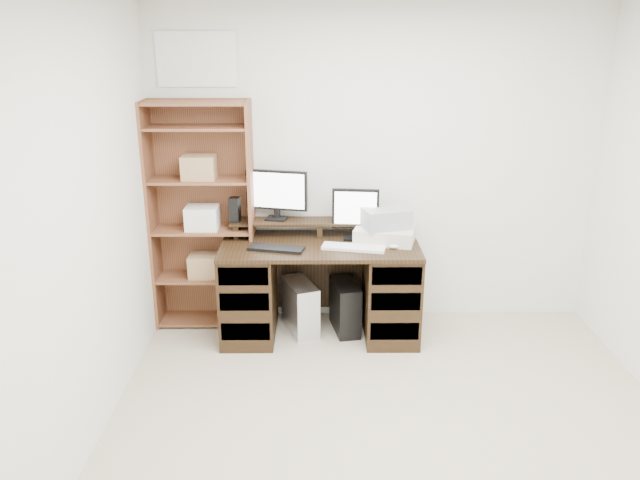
{
  "coord_description": "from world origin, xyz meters",
  "views": [
    {
      "loc": [
        -0.46,
        -2.83,
        2.3
      ],
      "look_at": [
        -0.43,
        1.43,
        0.85
      ],
      "focal_mm": 35.0,
      "sensor_mm": 36.0,
      "label": 1
    }
  ],
  "objects_px": {
    "monitor_wide": "(276,192)",
    "bookshelf": "(203,214)",
    "printer": "(385,234)",
    "tower_black": "(345,306)",
    "tower_silver": "(300,307)",
    "monitor_small": "(355,212)",
    "desk": "(320,287)"
  },
  "relations": [
    {
      "from": "desk",
      "to": "monitor_wide",
      "type": "relative_size",
      "value": 3.09
    },
    {
      "from": "monitor_wide",
      "to": "tower_black",
      "type": "xyz_separation_m",
      "value": [
        0.54,
        -0.2,
        -0.88
      ]
    },
    {
      "from": "desk",
      "to": "printer",
      "type": "bearing_deg",
      "value": 6.54
    },
    {
      "from": "tower_silver",
      "to": "bookshelf",
      "type": "height_order",
      "value": "bookshelf"
    },
    {
      "from": "printer",
      "to": "tower_black",
      "type": "xyz_separation_m",
      "value": [
        -0.3,
        -0.01,
        -0.6
      ]
    },
    {
      "from": "printer",
      "to": "tower_silver",
      "type": "xyz_separation_m",
      "value": [
        -0.65,
        -0.03,
        -0.6
      ]
    },
    {
      "from": "tower_silver",
      "to": "tower_black",
      "type": "height_order",
      "value": "tower_silver"
    },
    {
      "from": "monitor_wide",
      "to": "desk",
      "type": "bearing_deg",
      "value": -23.55
    },
    {
      "from": "desk",
      "to": "monitor_wide",
      "type": "xyz_separation_m",
      "value": [
        -0.34,
        0.25,
        0.7
      ]
    },
    {
      "from": "tower_silver",
      "to": "bookshelf",
      "type": "relative_size",
      "value": 0.23
    },
    {
      "from": "tower_silver",
      "to": "tower_black",
      "type": "xyz_separation_m",
      "value": [
        0.36,
        0.02,
        -0.0
      ]
    },
    {
      "from": "monitor_small",
      "to": "tower_black",
      "type": "relative_size",
      "value": 0.91
    },
    {
      "from": "monitor_wide",
      "to": "bookshelf",
      "type": "relative_size",
      "value": 0.27
    },
    {
      "from": "monitor_wide",
      "to": "printer",
      "type": "distance_m",
      "value": 0.9
    },
    {
      "from": "desk",
      "to": "tower_black",
      "type": "bearing_deg",
      "value": 13.45
    },
    {
      "from": "desk",
      "to": "tower_black",
      "type": "relative_size",
      "value": 3.48
    },
    {
      "from": "printer",
      "to": "bookshelf",
      "type": "bearing_deg",
      "value": -171.82
    },
    {
      "from": "monitor_small",
      "to": "printer",
      "type": "height_order",
      "value": "monitor_small"
    },
    {
      "from": "tower_silver",
      "to": "bookshelf",
      "type": "bearing_deg",
      "value": 146.45
    },
    {
      "from": "monitor_small",
      "to": "bookshelf",
      "type": "bearing_deg",
      "value": -178.27
    },
    {
      "from": "tower_black",
      "to": "bookshelf",
      "type": "xyz_separation_m",
      "value": [
        -1.12,
        0.16,
        0.72
      ]
    },
    {
      "from": "printer",
      "to": "tower_silver",
      "type": "relative_size",
      "value": 1.07
    },
    {
      "from": "monitor_wide",
      "to": "monitor_small",
      "type": "bearing_deg",
      "value": 1.39
    },
    {
      "from": "printer",
      "to": "tower_silver",
      "type": "height_order",
      "value": "printer"
    },
    {
      "from": "monitor_small",
      "to": "tower_black",
      "type": "bearing_deg",
      "value": -127.95
    },
    {
      "from": "bookshelf",
      "to": "monitor_wide",
      "type": "bearing_deg",
      "value": 3.87
    },
    {
      "from": "desk",
      "to": "bookshelf",
      "type": "bearing_deg",
      "value": 166.92
    },
    {
      "from": "desk",
      "to": "printer",
      "type": "height_order",
      "value": "printer"
    },
    {
      "from": "tower_silver",
      "to": "bookshelf",
      "type": "distance_m",
      "value": 1.06
    },
    {
      "from": "monitor_wide",
      "to": "monitor_small",
      "type": "xyz_separation_m",
      "value": [
        0.61,
        -0.13,
        -0.12
      ]
    },
    {
      "from": "monitor_wide",
      "to": "monitor_small",
      "type": "height_order",
      "value": "monitor_wide"
    },
    {
      "from": "printer",
      "to": "tower_black",
      "type": "distance_m",
      "value": 0.67
    }
  ]
}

